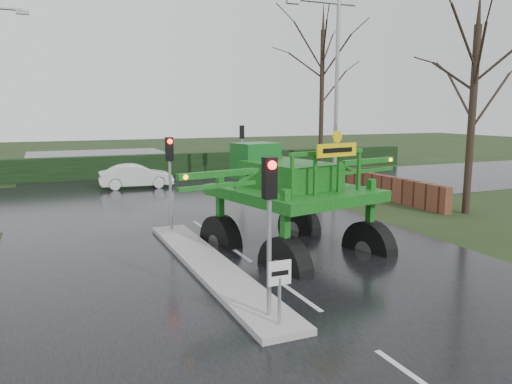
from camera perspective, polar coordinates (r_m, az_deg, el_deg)
name	(u,v)px	position (r m, az deg, el deg)	size (l,w,h in m)	color
ground	(300,297)	(12.34, 5.08, -11.92)	(140.00, 140.00, 0.00)	black
road_main	(187,217)	(21.31, -7.84, -2.87)	(14.00, 80.00, 0.02)	black
road_cross	(157,195)	(27.04, -11.28, -0.38)	(80.00, 12.00, 0.02)	black
median_island	(210,266)	(14.44, -5.29, -8.38)	(1.20, 10.00, 0.16)	gray
hedge_row	(131,166)	(34.74, -14.12, 2.87)	(44.00, 0.90, 1.50)	black
brick_wall	(327,174)	(30.87, 8.10, 2.01)	(0.40, 20.00, 1.20)	#592D1E
keep_left_sign	(280,282)	(10.16, 2.71, -10.26)	(0.50, 0.07, 1.35)	gray
traffic_signal_near	(270,203)	(10.20, 1.56, -1.26)	(0.26, 0.33, 3.52)	gray
traffic_signal_mid	(170,163)	(18.18, -9.83, 3.25)	(0.26, 0.33, 3.52)	gray
traffic_signal_far	(242,140)	(32.47, -1.63, 5.98)	(0.26, 0.33, 3.52)	gray
street_light_right	(332,80)	(26.06, 8.64, 12.55)	(3.85, 0.30, 10.00)	gray
tree_right_near	(474,93)	(23.45, 23.61, 10.32)	(5.60, 5.60, 9.64)	black
tree_right_far	(322,81)	(36.26, 7.55, 12.42)	(7.00, 7.00, 12.05)	black
crop_sprayer	(280,189)	(13.93, 2.82, 0.35)	(8.53, 6.13, 4.86)	black
white_sedan	(137,188)	(29.89, -13.48, 0.44)	(1.45, 4.16, 1.37)	silver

